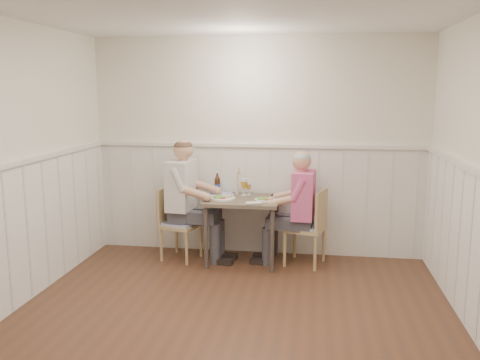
% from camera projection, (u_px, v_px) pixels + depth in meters
% --- Properties ---
extents(ground_plane, '(4.50, 4.50, 0.00)m').
position_uv_depth(ground_plane, '(225.00, 336.00, 4.12)').
color(ground_plane, '#4C2F20').
extents(room_shell, '(4.04, 4.54, 2.60)m').
position_uv_depth(room_shell, '(224.00, 150.00, 3.86)').
color(room_shell, white).
rests_on(room_shell, ground).
extents(wainscot, '(4.00, 4.49, 1.34)m').
position_uv_depth(wainscot, '(238.00, 231.00, 4.67)').
color(wainscot, silver).
rests_on(wainscot, ground).
extents(dining_table, '(0.84, 0.70, 0.75)m').
position_uv_depth(dining_table, '(243.00, 208.00, 5.82)').
color(dining_table, '#4E443A').
rests_on(dining_table, ground).
extents(chair_right, '(0.51, 0.51, 0.87)m').
position_uv_depth(chair_right, '(310.00, 224.00, 5.74)').
color(chair_right, tan).
rests_on(chair_right, ground).
extents(chair_left, '(0.49, 0.49, 0.84)m').
position_uv_depth(chair_left, '(177.00, 221.00, 5.97)').
color(chair_left, tan).
rests_on(chair_left, ground).
extents(man_in_pink, '(0.64, 0.44, 1.33)m').
position_uv_depth(man_in_pink, '(299.00, 217.00, 5.73)').
color(man_in_pink, '#3F3F47').
rests_on(man_in_pink, ground).
extents(diner_cream, '(0.70, 0.48, 1.44)m').
position_uv_depth(diner_cream, '(185.00, 209.00, 5.93)').
color(diner_cream, '#3F3F47').
rests_on(diner_cream, ground).
extents(plate_man, '(0.24, 0.24, 0.06)m').
position_uv_depth(plate_man, '(265.00, 199.00, 5.69)').
color(plate_man, white).
rests_on(plate_man, dining_table).
extents(plate_diner, '(0.28, 0.28, 0.07)m').
position_uv_depth(plate_diner, '(222.00, 197.00, 5.76)').
color(plate_diner, white).
rests_on(plate_diner, dining_table).
extents(beer_glass_a, '(0.06, 0.06, 0.15)m').
position_uv_depth(beer_glass_a, '(249.00, 186.00, 5.98)').
color(beer_glass_a, silver).
rests_on(beer_glass_a, dining_table).
extents(beer_glass_b, '(0.08, 0.08, 0.20)m').
position_uv_depth(beer_glass_b, '(244.00, 184.00, 5.94)').
color(beer_glass_b, silver).
rests_on(beer_glass_b, dining_table).
extents(beer_bottle, '(0.07, 0.07, 0.25)m').
position_uv_depth(beer_bottle, '(217.00, 185.00, 6.04)').
color(beer_bottle, '#331A0D').
rests_on(beer_bottle, dining_table).
extents(rolled_napkin, '(0.17, 0.09, 0.04)m').
position_uv_depth(rolled_napkin, '(254.00, 203.00, 5.47)').
color(rolled_napkin, white).
rests_on(rolled_napkin, dining_table).
extents(grass_vase, '(0.04, 0.04, 0.34)m').
position_uv_depth(grass_vase, '(237.00, 182.00, 6.02)').
color(grass_vase, silver).
rests_on(grass_vase, dining_table).
extents(gingham_mat, '(0.35, 0.32, 0.01)m').
position_uv_depth(gingham_mat, '(221.00, 194.00, 6.04)').
color(gingham_mat, '#475DA1').
rests_on(gingham_mat, dining_table).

